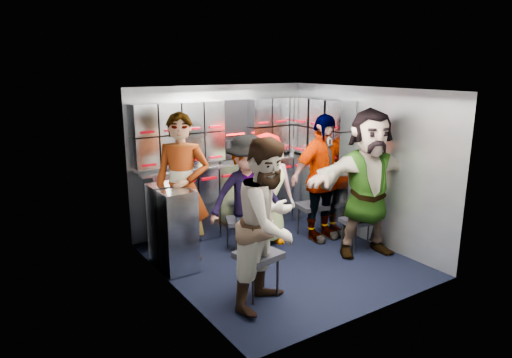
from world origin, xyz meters
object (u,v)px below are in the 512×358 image
attendant_arc_b (248,196)px  attendant_arc_e (369,183)px  jump_seat_mid_left (240,222)px  attendant_arc_d (321,178)px  jump_seat_near_right (356,223)px  attendant_arc_a (269,223)px  attendant_standing (182,189)px  jump_seat_near_left (258,257)px  jump_seat_mid_right (312,208)px  jump_seat_center (260,213)px  attendant_arc_c (267,188)px

attendant_arc_b → attendant_arc_e: bearing=-21.8°
jump_seat_mid_left → attendant_arc_d: attendant_arc_d is taller
jump_seat_near_right → attendant_arc_a: attendant_arc_a is taller
attendant_standing → jump_seat_near_left: bearing=-39.6°
attendant_arc_a → attendant_arc_b: (0.49, 1.17, -0.08)m
attendant_arc_b → attendant_arc_d: (1.13, -0.09, 0.10)m
jump_seat_near_left → jump_seat_near_right: 1.82m
attendant_arc_e → jump_seat_mid_right: bearing=120.4°
attendant_standing → attendant_arc_a: attendant_standing is taller
jump_seat_near_left → attendant_arc_b: 1.16m
jump_seat_center → attendant_arc_c: bearing=-90.0°
jump_seat_mid_left → attendant_arc_b: (0.00, -0.18, 0.40)m
jump_seat_mid_right → attendant_arc_b: size_ratio=0.30×
jump_seat_near_left → attendant_arc_b: (0.49, 0.99, 0.34)m
attendant_standing → attendant_arc_c: 1.23m
jump_seat_near_left → attendant_arc_a: 0.46m
attendant_standing → attendant_arc_d: attendant_standing is taller
attendant_arc_d → attendant_arc_b: bearing=172.9°
attendant_arc_e → jump_seat_center: bearing=144.9°
attendant_arc_c → attendant_arc_e: attendant_arc_e is taller
jump_seat_mid_left → jump_seat_near_right: jump_seat_mid_left is taller
jump_seat_mid_right → attendant_arc_c: attendant_arc_c is taller
attendant_arc_b → attendant_arc_d: 1.14m
attendant_standing → attendant_arc_e: size_ratio=0.98×
attendant_arc_a → attendant_arc_d: bearing=7.1°
jump_seat_near_left → jump_seat_mid_right: (1.62, 1.08, -0.03)m
jump_seat_mid_left → jump_seat_mid_right: jump_seat_mid_right is taller
attendant_arc_d → attendant_arc_e: size_ratio=0.93×
jump_seat_center → attendant_arc_c: attendant_arc_c is taller
jump_seat_mid_left → jump_seat_near_right: bearing=-31.9°
jump_seat_near_right → jump_seat_center: bearing=129.0°
jump_seat_near_left → jump_seat_center: jump_seat_near_left is taller
jump_seat_near_left → attendant_arc_e: attendant_arc_e is taller
attendant_arc_d → attendant_arc_e: 0.73m
jump_seat_near_left → attendant_arc_a: attendant_arc_a is taller
jump_seat_near_right → attendant_arc_b: (-1.29, 0.62, 0.42)m
attendant_arc_c → jump_seat_center: bearing=103.3°
attendant_arc_b → attendant_arc_e: attendant_arc_e is taller
attendant_arc_d → jump_seat_near_left: bearing=-153.4°
attendant_arc_c → attendant_arc_e: bearing=-37.7°
attendant_arc_c → attendant_arc_e: (0.83, -1.03, 0.18)m
jump_seat_near_left → attendant_arc_a: size_ratio=0.29×
attendant_standing → attendant_arc_b: bearing=19.1°
jump_seat_mid_right → attendant_arc_b: (-1.13, -0.09, 0.37)m
jump_seat_near_right → jump_seat_mid_left: bearing=148.1°
jump_seat_near_right → attendant_arc_d: bearing=106.7°
jump_seat_mid_right → attendant_arc_a: 2.10m
attendant_standing → attendant_arc_e: bearing=10.7°
jump_seat_mid_right → attendant_standing: bearing=174.7°
jump_seat_mid_right → attendant_arc_a: attendant_arc_a is taller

